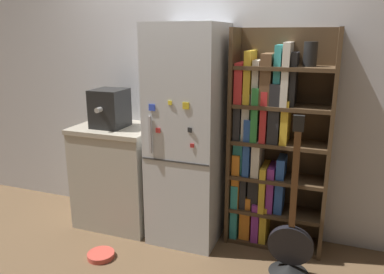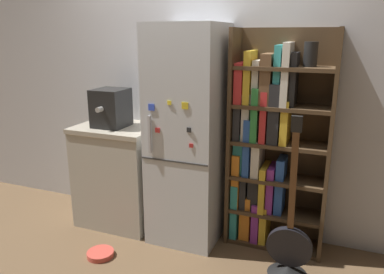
# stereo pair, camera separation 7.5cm
# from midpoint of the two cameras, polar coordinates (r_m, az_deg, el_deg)

# --- Properties ---
(ground_plane) EXTENTS (16.00, 16.00, 0.00)m
(ground_plane) POSITION_cam_midpoint_polar(r_m,az_deg,el_deg) (3.35, -1.04, -15.79)
(ground_plane) COLOR brown
(wall_back) EXTENTS (8.00, 0.05, 2.60)m
(wall_back) POSITION_cam_midpoint_polar(r_m,az_deg,el_deg) (3.34, 2.04, 7.91)
(wall_back) COLOR silver
(wall_back) RESTS_ON ground_plane
(refrigerator) EXTENTS (0.57, 0.59, 1.82)m
(refrigerator) POSITION_cam_midpoint_polar(r_m,az_deg,el_deg) (3.13, 0.05, 0.14)
(refrigerator) COLOR silver
(refrigerator) RESTS_ON ground_plane
(bookshelf) EXTENTS (0.79, 0.32, 1.79)m
(bookshelf) POSITION_cam_midpoint_polar(r_m,az_deg,el_deg) (3.11, 12.26, -1.17)
(bookshelf) COLOR #4C3823
(bookshelf) RESTS_ON ground_plane
(kitchen_counter) EXTENTS (0.73, 0.58, 0.94)m
(kitchen_counter) POSITION_cam_midpoint_polar(r_m,az_deg,el_deg) (3.57, -10.36, -5.59)
(kitchen_counter) COLOR #BCB7A8
(kitchen_counter) RESTS_ON ground_plane
(espresso_machine) EXTENTS (0.28, 0.35, 0.34)m
(espresso_machine) POSITION_cam_midpoint_polar(r_m,az_deg,el_deg) (3.39, -11.63, 4.36)
(espresso_machine) COLOR black
(espresso_machine) RESTS_ON kitchen_counter
(guitar) EXTENTS (0.33, 0.30, 1.24)m
(guitar) POSITION_cam_midpoint_polar(r_m,az_deg,el_deg) (2.98, 15.23, -16.73)
(guitar) COLOR black
(guitar) RESTS_ON ground_plane
(pet_bowl) EXTENTS (0.22, 0.22, 0.04)m
(pet_bowl) POSITION_cam_midpoint_polar(r_m,az_deg,el_deg) (3.24, -13.11, -16.90)
(pet_bowl) COLOR #D84C3F
(pet_bowl) RESTS_ON ground_plane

